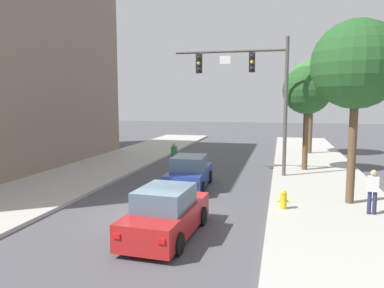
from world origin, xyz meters
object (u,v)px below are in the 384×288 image
(car_lead_blue, at_px, (189,173))
(street_tree_nearest, at_px, (356,65))
(street_tree_third, at_px, (312,84))
(street_tree_second, at_px, (307,91))
(pedestrian_crossing_road, at_px, (174,154))
(car_following_red, at_px, (166,214))
(traffic_signal_mast, at_px, (253,81))
(pedestrian_sidewalk_right_walker, at_px, (373,190))
(fire_hydrant, at_px, (284,200))

(car_lead_blue, xyz_separation_m, street_tree_nearest, (7.08, -1.57, 4.91))
(street_tree_nearest, relative_size, street_tree_third, 1.00)
(street_tree_second, bearing_deg, pedestrian_crossing_road, -173.92)
(car_following_red, distance_m, street_tree_third, 20.73)
(traffic_signal_mast, bearing_deg, pedestrian_sidewalk_right_walker, -53.07)
(car_lead_blue, height_order, car_following_red, same)
(pedestrian_sidewalk_right_walker, bearing_deg, pedestrian_crossing_road, 141.66)
(traffic_signal_mast, height_order, car_lead_blue, traffic_signal_mast)
(car_following_red, relative_size, pedestrian_sidewalk_right_walker, 2.63)
(pedestrian_sidewalk_right_walker, xyz_separation_m, street_tree_third, (-1.08, 15.89, 4.44))
(car_following_red, relative_size, street_tree_second, 0.70)
(pedestrian_sidewalk_right_walker, height_order, street_tree_third, street_tree_third)
(car_following_red, bearing_deg, car_lead_blue, 97.54)
(pedestrian_crossing_road, bearing_deg, car_lead_blue, -65.35)
(traffic_signal_mast, distance_m, street_tree_third, 10.17)
(pedestrian_crossing_road, relative_size, street_tree_third, 0.23)
(car_lead_blue, relative_size, street_tree_third, 0.60)
(car_lead_blue, bearing_deg, pedestrian_sidewalk_right_walker, -21.51)
(fire_hydrant, height_order, street_tree_third, street_tree_third)
(pedestrian_sidewalk_right_walker, distance_m, street_tree_third, 16.53)
(street_tree_nearest, xyz_separation_m, street_tree_second, (-1.36, 7.14, -0.81))
(pedestrian_crossing_road, bearing_deg, pedestrian_sidewalk_right_walker, -38.34)
(fire_hydrant, bearing_deg, street_tree_second, 81.73)
(traffic_signal_mast, relative_size, street_tree_third, 1.04)
(street_tree_nearest, distance_m, street_tree_third, 14.47)
(car_following_red, distance_m, pedestrian_crossing_road, 11.60)
(pedestrian_sidewalk_right_walker, relative_size, street_tree_third, 0.23)
(car_following_red, distance_m, street_tree_nearest, 9.32)
(car_lead_blue, xyz_separation_m, car_following_red, (0.86, -6.47, 0.00))
(street_tree_second, xyz_separation_m, street_tree_third, (0.79, 7.33, 0.68))
(car_lead_blue, xyz_separation_m, fire_hydrant, (4.47, -3.04, -0.22))
(pedestrian_sidewalk_right_walker, relative_size, street_tree_nearest, 0.23)
(car_following_red, bearing_deg, pedestrian_sidewalk_right_walker, 27.30)
(traffic_signal_mast, xyz_separation_m, street_tree_second, (2.96, 2.13, -0.50))
(car_lead_blue, xyz_separation_m, pedestrian_sidewalk_right_walker, (7.59, -2.99, 0.34))
(street_tree_nearest, bearing_deg, car_lead_blue, 167.50)
(pedestrian_sidewalk_right_walker, bearing_deg, car_lead_blue, 158.49)
(fire_hydrant, relative_size, street_tree_second, 0.12)
(traffic_signal_mast, relative_size, car_lead_blue, 1.74)
(street_tree_nearest, height_order, street_tree_second, street_tree_nearest)
(traffic_signal_mast, bearing_deg, street_tree_third, 68.34)
(traffic_signal_mast, xyz_separation_m, car_lead_blue, (-2.76, -3.44, -4.60))
(car_lead_blue, height_order, pedestrian_sidewalk_right_walker, pedestrian_sidewalk_right_walker)
(fire_hydrant, xyz_separation_m, street_tree_nearest, (2.61, 1.47, 5.12))
(street_tree_nearest, xyz_separation_m, street_tree_third, (-0.57, 14.46, -0.13))
(pedestrian_crossing_road, height_order, pedestrian_sidewalk_right_walker, pedestrian_sidewalk_right_walker)
(traffic_signal_mast, xyz_separation_m, street_tree_third, (3.75, 9.45, 0.18))
(car_lead_blue, xyz_separation_m, pedestrian_crossing_road, (-2.17, 4.73, 0.19))
(traffic_signal_mast, relative_size, pedestrian_sidewalk_right_walker, 4.57)
(street_tree_nearest, bearing_deg, fire_hydrant, -150.63)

